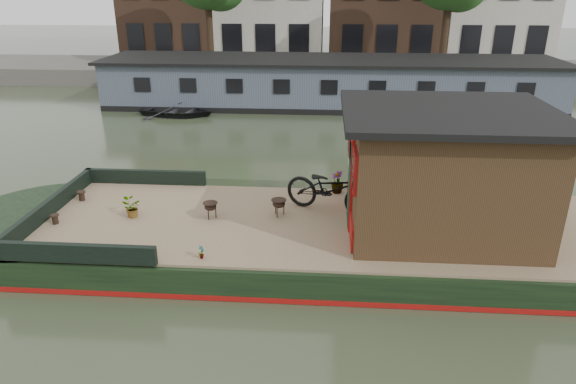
# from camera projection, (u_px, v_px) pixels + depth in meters

# --- Properties ---
(ground) EXTENTS (120.00, 120.00, 0.00)m
(ground) POSITION_uv_depth(u_px,v_px,m) (327.00, 251.00, 10.83)
(ground) COLOR #2F3C26
(ground) RESTS_ON ground
(houseboat_hull) EXTENTS (14.01, 4.02, 0.60)m
(houseboat_hull) POSITION_uv_depth(u_px,v_px,m) (265.00, 237.00, 10.81)
(houseboat_hull) COLOR black
(houseboat_hull) RESTS_ON ground
(houseboat_deck) EXTENTS (11.80, 3.80, 0.05)m
(houseboat_deck) POSITION_uv_depth(u_px,v_px,m) (328.00, 224.00, 10.59)
(houseboat_deck) COLOR #8D7357
(houseboat_deck) RESTS_ON houseboat_hull
(bow_bulwark) EXTENTS (3.00, 4.00, 0.35)m
(bow_bulwark) POSITION_uv_depth(u_px,v_px,m) (89.00, 208.00, 10.86)
(bow_bulwark) COLOR black
(bow_bulwark) RESTS_ON houseboat_deck
(cabin) EXTENTS (4.00, 3.50, 2.42)m
(cabin) POSITION_uv_depth(u_px,v_px,m) (443.00, 170.00, 9.97)
(cabin) COLOR #321F13
(cabin) RESTS_ON houseboat_deck
(bicycle) EXTENTS (2.18, 1.49, 1.08)m
(bicycle) POSITION_uv_depth(u_px,v_px,m) (331.00, 189.00, 10.89)
(bicycle) COLOR black
(bicycle) RESTS_ON houseboat_deck
(potted_plant_c) EXTENTS (0.43, 0.38, 0.42)m
(potted_plant_c) POSITION_uv_depth(u_px,v_px,m) (131.00, 208.00, 10.77)
(potted_plant_c) COLOR #9D332D
(potted_plant_c) RESTS_ON houseboat_deck
(potted_plant_d) EXTENTS (0.41, 0.41, 0.53)m
(potted_plant_d) POSITION_uv_depth(u_px,v_px,m) (337.00, 182.00, 12.04)
(potted_plant_d) COLOR maroon
(potted_plant_d) RESTS_ON houseboat_deck
(potted_plant_e) EXTENTS (0.12, 0.15, 0.26)m
(potted_plant_e) POSITION_uv_depth(u_px,v_px,m) (201.00, 252.00, 9.18)
(potted_plant_e) COLOR #9D422E
(potted_plant_e) RESTS_ON houseboat_deck
(brazier_front) EXTENTS (0.45, 0.45, 0.37)m
(brazier_front) POSITION_uv_depth(u_px,v_px,m) (279.00, 207.00, 10.86)
(brazier_front) COLOR black
(brazier_front) RESTS_ON houseboat_deck
(brazier_rear) EXTENTS (0.36, 0.36, 0.35)m
(brazier_rear) POSITION_uv_depth(u_px,v_px,m) (211.00, 210.00, 10.74)
(brazier_rear) COLOR black
(brazier_rear) RESTS_ON houseboat_deck
(bollard_port) EXTENTS (0.19, 0.19, 0.22)m
(bollard_port) POSITION_uv_depth(u_px,v_px,m) (82.00, 196.00, 11.65)
(bollard_port) COLOR black
(bollard_port) RESTS_ON houseboat_deck
(bollard_stbd) EXTENTS (0.18, 0.18, 0.20)m
(bollard_stbd) POSITION_uv_depth(u_px,v_px,m) (55.00, 219.00, 10.52)
(bollard_stbd) COLOR black
(bollard_stbd) RESTS_ON houseboat_deck
(dinghy) EXTENTS (3.36, 2.59, 0.64)m
(dinghy) POSITION_uv_depth(u_px,v_px,m) (177.00, 108.00, 21.76)
(dinghy) COLOR black
(dinghy) RESTS_ON ground
(far_houseboat) EXTENTS (20.40, 4.40, 2.11)m
(far_houseboat) POSITION_uv_depth(u_px,v_px,m) (329.00, 84.00, 23.38)
(far_houseboat) COLOR #4A5162
(far_houseboat) RESTS_ON ground
(quay) EXTENTS (60.00, 6.00, 0.90)m
(quay) POSITION_uv_depth(u_px,v_px,m) (329.00, 72.00, 29.58)
(quay) COLOR #47443F
(quay) RESTS_ON ground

